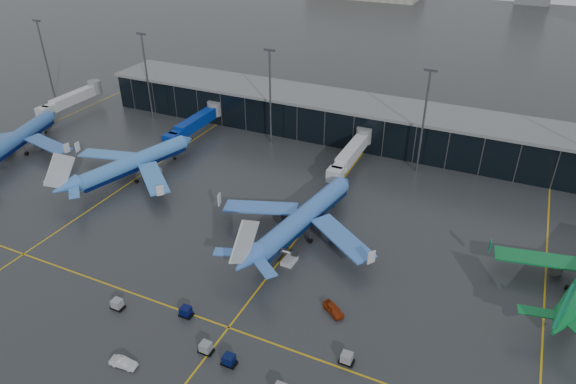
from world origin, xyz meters
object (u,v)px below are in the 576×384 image
at_px(baggage_carts, 224,344).
at_px(mobile_airstair, 289,259).
at_px(service_van_white, 123,363).
at_px(service_van_red, 333,309).
at_px(airliner_klm_near, 304,206).
at_px(airliner_arkefly, 133,154).
at_px(airliner_klm_west, 16,130).

height_order(baggage_carts, mobile_airstair, mobile_airstair).
height_order(mobile_airstair, service_van_white, mobile_airstair).
bearing_deg(service_van_red, baggage_carts, 173.48).
bearing_deg(service_van_white, airliner_klm_near, -19.77).
distance_m(airliner_klm_near, service_van_red, 23.62).
distance_m(airliner_arkefly, airliner_klm_near, 46.26).
height_order(airliner_klm_near, baggage_carts, airliner_klm_near).
relative_size(airliner_klm_near, service_van_white, 10.04).
relative_size(service_van_red, service_van_white, 1.07).
bearing_deg(service_van_red, airliner_klm_west, 112.25).
xyz_separation_m(airliner_klm_west, airliner_arkefly, (36.65, 1.87, -0.03)).
bearing_deg(airliner_klm_west, service_van_white, -47.97).
height_order(airliner_arkefly, mobile_airstair, airliner_arkefly).
height_order(baggage_carts, service_van_white, baggage_carts).
relative_size(airliner_arkefly, airliner_klm_near, 0.96).
relative_size(airliner_arkefly, service_van_red, 9.00).
bearing_deg(airliner_klm_west, service_van_red, -28.97).
bearing_deg(airliner_arkefly, baggage_carts, -22.90).
relative_size(mobile_airstair, service_van_white, 0.84).
distance_m(mobile_airstair, service_van_white, 33.98).
xyz_separation_m(mobile_airstair, service_van_red, (11.99, -8.86, -0.02)).
bearing_deg(service_van_white, airliner_klm_west, 52.31).
xyz_separation_m(airliner_arkefly, mobile_airstair, (47.37, -14.76, -5.31)).
distance_m(airliner_klm_near, service_van_white, 43.33).
xyz_separation_m(airliner_klm_near, mobile_airstair, (1.38, -9.79, -5.54)).
relative_size(airliner_klm_west, airliner_arkefly, 1.00).
height_order(airliner_klm_near, mobile_airstair, airliner_klm_near).
bearing_deg(airliner_klm_west, airliner_klm_near, -18.35).
height_order(mobile_airstair, service_van_red, mobile_airstair).
xyz_separation_m(mobile_airstair, service_van_white, (-11.66, -31.92, -0.10)).
distance_m(airliner_arkefly, baggage_carts, 60.42).
bearing_deg(baggage_carts, service_van_red, 48.47).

